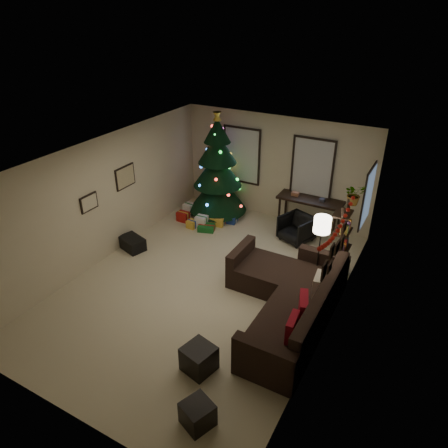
{
  "coord_description": "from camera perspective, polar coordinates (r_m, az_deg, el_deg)",
  "views": [
    {
      "loc": [
        3.66,
        -5.85,
        5.14
      ],
      "look_at": [
        0.1,
        0.6,
        1.15
      ],
      "focal_mm": 33.44,
      "sensor_mm": 36.0,
      "label": 1
    }
  ],
  "objects": [
    {
      "name": "presents",
      "position": [
        10.78,
        -2.86,
        0.63
      ],
      "size": [
        1.5,
        1.01,
        0.3
      ],
      "rotation": [
        0.0,
        0.0,
        0.09
      ],
      "color": "silver",
      "rests_on": "floor"
    },
    {
      "name": "garland",
      "position": [
        6.75,
        15.23,
        -0.28
      ],
      "size": [
        0.08,
        1.9,
        0.3
      ],
      "primitive_type": null,
      "color": "#A5140C",
      "rests_on": "wall_right"
    },
    {
      "name": "ottoman_near",
      "position": [
        6.81,
        -3.44,
        -17.89
      ],
      "size": [
        0.54,
        0.54,
        0.43
      ],
      "primitive_type": "cube",
      "rotation": [
        0.0,
        0.0,
        -0.23
      ],
      "color": "black",
      "rests_on": "floor"
    },
    {
      "name": "pillow_red_b",
      "position": [
        7.11,
        10.73,
        -11.45
      ],
      "size": [
        0.29,
        0.52,
        0.5
      ],
      "primitive_type": "cube",
      "rotation": [
        0.0,
        0.0,
        0.33
      ],
      "color": "maroon",
      "rests_on": "sofa"
    },
    {
      "name": "ceiling",
      "position": [
        7.31,
        -2.99,
        8.93
      ],
      "size": [
        7.0,
        7.0,
        0.0
      ],
      "primitive_type": "plane",
      "rotation": [
        3.14,
        0.0,
        0.0
      ],
      "color": "white",
      "rests_on": "floor"
    },
    {
      "name": "sofa",
      "position": [
        7.79,
        8.92,
        -10.31
      ],
      "size": [
        2.13,
        3.08,
        0.93
      ],
      "color": "black",
      "rests_on": "floor"
    },
    {
      "name": "floor_lamp",
      "position": [
        8.1,
        13.21,
        -0.7
      ],
      "size": [
        0.33,
        0.33,
        1.55
      ],
      "rotation": [
        0.0,
        0.0,
        0.42
      ],
      "color": "black",
      "rests_on": "floor"
    },
    {
      "name": "wall_left",
      "position": [
        9.3,
        -16.05,
        3.23
      ],
      "size": [
        0.0,
        7.0,
        7.0
      ],
      "primitive_type": "plane",
      "rotation": [
        1.57,
        0.0,
        1.57
      ],
      "color": "beige",
      "rests_on": "floor"
    },
    {
      "name": "floor",
      "position": [
        8.6,
        -2.54,
        -8.28
      ],
      "size": [
        7.0,
        7.0,
        0.0
      ],
      "primitive_type": "plane",
      "color": "#C0B391",
      "rests_on": "ground"
    },
    {
      "name": "wall_right",
      "position": [
        7.06,
        14.92,
        -5.09
      ],
      "size": [
        0.0,
        7.0,
        7.0
      ],
      "primitive_type": "plane",
      "rotation": [
        1.57,
        0.0,
        -1.57
      ],
      "color": "beige",
      "rests_on": "floor"
    },
    {
      "name": "pillow_red_a",
      "position": [
        6.74,
        9.27,
        -13.91
      ],
      "size": [
        0.16,
        0.44,
        0.43
      ],
      "primitive_type": "cube",
      "rotation": [
        0.0,
        0.0,
        0.1
      ],
      "color": "maroon",
      "rests_on": "sofa"
    },
    {
      "name": "desk_chair",
      "position": [
        10.06,
        9.88,
        -0.61
      ],
      "size": [
        0.8,
        0.78,
        0.65
      ],
      "primitive_type": "imported",
      "rotation": [
        0.0,
        0.0,
        -0.37
      ],
      "color": "black",
      "rests_on": "floor"
    },
    {
      "name": "art_map",
      "position": [
        9.63,
        -13.36,
        6.29
      ],
      "size": [
        0.04,
        0.6,
        0.5
      ],
      "color": "black",
      "rests_on": "wall_left"
    },
    {
      "name": "pillow_cream",
      "position": [
        7.71,
        12.67,
        -8.14
      ],
      "size": [
        0.17,
        0.43,
        0.42
      ],
      "primitive_type": "cube",
      "rotation": [
        0.0,
        0.0,
        0.11
      ],
      "color": "#BCAD98",
      "rests_on": "sofa"
    },
    {
      "name": "gallery",
      "position": [
        6.89,
        14.83,
        -3.81
      ],
      "size": [
        0.03,
        1.25,
        0.54
      ],
      "color": "black",
      "rests_on": "wall_right"
    },
    {
      "name": "window_back_right",
      "position": [
        10.34,
        11.99,
        7.52
      ],
      "size": [
        1.05,
        0.06,
        1.5
      ],
      "color": "#728CB2",
      "rests_on": "wall_back"
    },
    {
      "name": "storage_bin",
      "position": [
        9.89,
        -12.42,
        -2.59
      ],
      "size": [
        0.68,
        0.55,
        0.3
      ],
      "primitive_type": "cube",
      "rotation": [
        0.0,
        0.0,
        -0.3
      ],
      "color": "black",
      "rests_on": "floor"
    },
    {
      "name": "stocking_left",
      "position": [
        10.79,
        6.63,
        8.8
      ],
      "size": [
        0.2,
        0.05,
        0.36
      ],
      "color": "#990F0C",
      "rests_on": "wall_back"
    },
    {
      "name": "desk",
      "position": [
        10.4,
        11.69,
        2.9
      ],
      "size": [
        1.59,
        0.57,
        0.86
      ],
      "color": "black",
      "rests_on": "floor"
    },
    {
      "name": "ottoman_far",
      "position": [
        6.22,
        -3.63,
        -24.51
      ],
      "size": [
        0.5,
        0.5,
        0.37
      ],
      "primitive_type": "cube",
      "rotation": [
        0.0,
        0.0,
        -0.38
      ],
      "color": "black",
      "rests_on": "floor"
    },
    {
      "name": "wall_front",
      "position": [
        5.77,
        -21.82,
        -15.2
      ],
      "size": [
        5.0,
        0.0,
        5.0
      ],
      "primitive_type": "plane",
      "rotation": [
        -1.57,
        0.0,
        0.0
      ],
      "color": "beige",
      "rests_on": "floor"
    },
    {
      "name": "window_back_left",
      "position": [
        11.0,
        2.47,
        9.37
      ],
      "size": [
        1.05,
        0.06,
        1.5
      ],
      "color": "#728CB2",
      "rests_on": "wall_back"
    },
    {
      "name": "window_right_wall",
      "position": [
        9.23,
        19.12,
        3.58
      ],
      "size": [
        0.06,
        0.9,
        1.3
      ],
      "color": "#728CB2",
      "rests_on": "wall_right"
    },
    {
      "name": "christmas_tree",
      "position": [
        10.82,
        -0.89,
        6.97
      ],
      "size": [
        1.53,
        1.53,
        2.84
      ],
      "rotation": [
        0.0,
        0.0,
        -0.12
      ],
      "color": "black",
      "rests_on": "floor"
    },
    {
      "name": "bookshelf",
      "position": [
        8.66,
        15.98,
        -2.58
      ],
      "size": [
        0.3,
        0.51,
        1.72
      ],
      "color": "black",
      "rests_on": "floor"
    },
    {
      "name": "art_abstract",
      "position": [
        8.96,
        -17.98,
        2.8
      ],
      "size": [
        0.04,
        0.45,
        0.35
      ],
      "color": "black",
      "rests_on": "wall_left"
    },
    {
      "name": "potted_plant",
      "position": [
        8.5,
        17.44,
        4.3
      ],
      "size": [
        0.67,
        0.67,
        0.56
      ],
      "primitive_type": "imported",
      "rotation": [
        0.0,
        0.0,
        0.76
      ],
      "color": "#4C4C4C",
      "rests_on": "bookshelf"
    },
    {
      "name": "wall_back",
      "position": [
        10.73,
        7.09,
        7.55
      ],
      "size": [
        5.0,
        0.0,
        5.0
      ],
      "primitive_type": "plane",
      "rotation": [
        1.57,
        0.0,
        0.0
      ],
      "color": "beige",
      "rests_on": "floor"
    },
    {
      "name": "stocking_right",
      "position": [
        10.68,
        8.14,
        7.69
      ],
      "size": [
        0.2,
        0.05,
        0.36
      ],
      "color": "#990F0C",
      "rests_on": "wall_back"
    }
  ]
}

